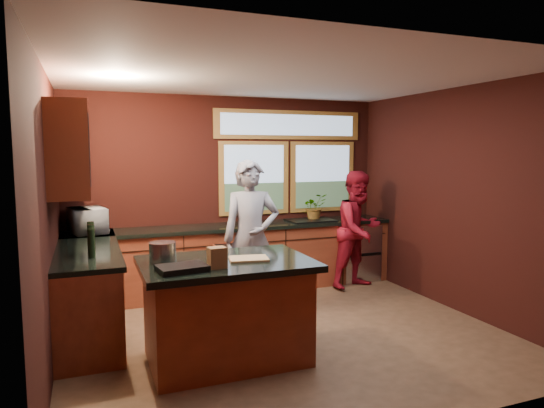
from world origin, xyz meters
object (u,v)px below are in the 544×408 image
island (227,310)px  cutting_board (249,259)px  person_grey (251,238)px  person_red (359,230)px  stock_pot (163,252)px

island → cutting_board: bearing=-14.0°
cutting_board → person_grey: bearing=70.4°
island → cutting_board: size_ratio=4.43×
person_grey → person_red: bearing=26.2°
island → stock_pot: stock_pot is taller
island → cutting_board: (0.20, -0.05, 0.48)m
island → person_red: person_red is taller
cutting_board → person_red: bearing=37.9°
stock_pot → island: bearing=-15.3°
person_grey → person_red: (1.80, 0.55, -0.09)m
person_red → cutting_board: 2.81m
island → cutting_board: 0.52m
cutting_board → island: bearing=166.0°
island → person_grey: 1.36m
person_red → cutting_board: bearing=-158.3°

